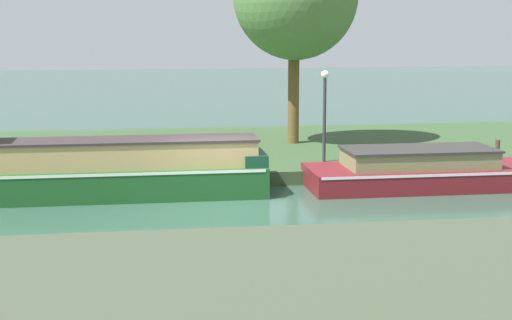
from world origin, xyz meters
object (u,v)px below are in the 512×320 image
maroon_barge (429,171)px  lamp_post (325,104)px  mooring_post_near (497,151)px  forest_narrowboat (77,171)px

maroon_barge → lamp_post: lamp_post is taller
lamp_post → mooring_post_near: bearing=-9.4°
maroon_barge → forest_narrowboat: bearing=-180.0°
maroon_barge → lamp_post: (-2.45, 2.32, 1.68)m
maroon_barge → forest_narrowboat: (-9.62, -0.00, 0.27)m
maroon_barge → lamp_post: 3.77m
lamp_post → mooring_post_near: 5.41m
forest_narrowboat → maroon_barge: bearing=0.0°
maroon_barge → lamp_post: bearing=136.6°
maroon_barge → forest_narrowboat: forest_narrowboat is taller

